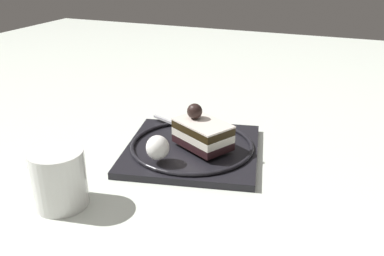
% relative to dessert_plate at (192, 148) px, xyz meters
% --- Properties ---
extents(ground_plane, '(2.40, 2.40, 0.00)m').
position_rel_dessert_plate_xyz_m(ground_plane, '(-0.02, -0.02, -0.01)').
color(ground_plane, silver).
extents(dessert_plate, '(0.28, 0.28, 0.02)m').
position_rel_dessert_plate_xyz_m(dessert_plate, '(0.00, 0.00, 0.00)').
color(dessert_plate, black).
rests_on(dessert_plate, ground_plane).
extents(cake_slice, '(0.10, 0.12, 0.07)m').
position_rel_dessert_plate_xyz_m(cake_slice, '(0.00, 0.02, 0.03)').
color(cake_slice, black).
rests_on(cake_slice, dessert_plate).
extents(whipped_cream_dollop, '(0.04, 0.04, 0.04)m').
position_rel_dessert_plate_xyz_m(whipped_cream_dollop, '(0.08, -0.03, 0.03)').
color(whipped_cream_dollop, white).
rests_on(whipped_cream_dollop, dessert_plate).
extents(fork, '(0.05, 0.11, 0.00)m').
position_rel_dessert_plate_xyz_m(fork, '(-0.06, -0.06, 0.01)').
color(fork, silver).
rests_on(fork, dessert_plate).
extents(drink_glass_near, '(0.08, 0.08, 0.09)m').
position_rel_dessert_plate_xyz_m(drink_glass_near, '(0.22, -0.11, 0.03)').
color(drink_glass_near, white).
rests_on(drink_glass_near, ground_plane).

